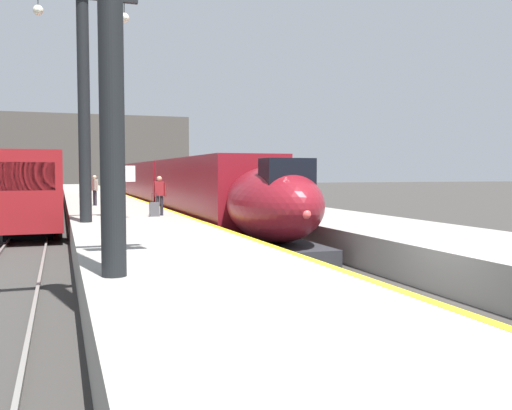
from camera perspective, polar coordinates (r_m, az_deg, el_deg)
The scene contains 16 objects.
ground_plane at distance 13.11m, azimuth 12.62°, elevation -9.55°, with size 260.00×260.00×0.00m, color #33302D.
platform_left at distance 35.77m, azimuth -14.86°, elevation -0.57°, with size 4.80×110.00×1.05m, color gray.
platform_right at distance 37.27m, azimuth -2.35°, elevation -0.31°, with size 4.80×110.00×1.05m, color gray.
platform_left_safety_stripe at distance 35.98m, azimuth -11.26°, elevation 0.34°, with size 0.20×107.80×0.01m, color yellow.
rail_main_left at distance 38.91m, azimuth -10.32°, elevation -0.89°, with size 0.08×110.00×0.12m, color slate.
rail_main_right at distance 39.17m, azimuth -8.15°, elevation -0.84°, with size 0.08×110.00×0.12m, color slate.
rail_secondary_left at distance 38.49m, azimuth -22.32°, elevation -1.14°, with size 0.08×110.00×0.12m, color slate.
rail_secondary_right at distance 38.44m, azimuth -20.08°, elevation -1.09°, with size 0.08×110.00×0.12m, color slate.
highspeed_train_main at distance 33.66m, azimuth -7.66°, elevation 1.67°, with size 2.92×37.20×3.60m.
regional_train_adjacent at distance 41.45m, azimuth -21.12°, elevation 2.06°, with size 2.85×36.60×3.80m.
station_column_mid at distance 21.97m, azimuth -17.14°, elevation 11.94°, with size 4.00×0.68×8.56m.
passenger_near_edge at distance 24.36m, azimuth -9.78°, elevation 1.26°, with size 0.56×0.30×1.69m.
passenger_mid_platform at distance 32.46m, azimuth -16.08°, elevation 1.69°, with size 0.36×0.52×1.69m.
rolling_suitcase at distance 23.90m, azimuth -10.29°, elevation -0.42°, with size 0.40×0.22×0.98m.
departure_info_board at distance 22.93m, azimuth -13.29°, elevation 2.39°, with size 0.90×0.10×2.12m.
terminus_back_wall at distance 113.11m, azimuth -15.91°, elevation 5.31°, with size 36.00×2.00×14.00m, color #4C4742.
Camera 1 is at (-6.79, -10.83, 2.91)m, focal length 39.34 mm.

